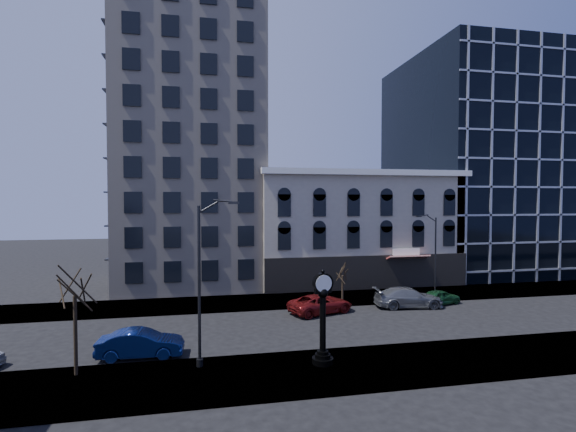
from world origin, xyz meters
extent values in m
plane|color=black|center=(0.00, 0.00, 0.00)|extent=(160.00, 160.00, 0.00)
cube|color=gray|center=(0.00, 8.00, 0.06)|extent=(160.00, 6.00, 0.12)
cube|color=gray|center=(0.00, -8.00, 0.06)|extent=(160.00, 6.00, 0.12)
cube|color=beige|center=(-6.00, 19.00, 19.00)|extent=(15.00, 15.00, 38.00)
cube|color=#B7AC97|center=(12.00, 16.00, 6.00)|extent=(22.00, 10.00, 12.00)
cube|color=white|center=(12.00, 10.80, 12.20)|extent=(22.60, 0.80, 0.60)
cube|color=black|center=(12.00, 10.95, 1.80)|extent=(22.00, 0.30, 3.60)
cube|color=maroon|center=(16.00, 10.40, 3.40)|extent=(4.50, 1.18, 0.55)
cube|color=black|center=(32.00, 21.00, 14.00)|extent=(20.00, 20.00, 28.00)
cylinder|color=black|center=(1.76, -7.24, 0.28)|extent=(1.20, 1.20, 0.33)
cylinder|color=black|center=(1.76, -7.24, 0.56)|extent=(0.87, 0.87, 0.22)
cylinder|color=black|center=(1.76, -7.24, 0.75)|extent=(0.66, 0.66, 0.17)
cylinder|color=black|center=(1.76, -7.24, 2.41)|extent=(0.35, 0.35, 3.17)
sphere|color=black|center=(1.76, -7.24, 4.11)|extent=(0.61, 0.61, 0.61)
cube|color=black|center=(1.76, -7.24, 4.22)|extent=(1.01, 0.38, 0.27)
cylinder|color=black|center=(1.76, -7.24, 4.65)|extent=(1.17, 0.51, 1.14)
cylinder|color=white|center=(1.76, -7.43, 4.65)|extent=(0.95, 0.16, 0.96)
cylinder|color=white|center=(1.76, -7.05, 4.65)|extent=(0.95, 0.16, 0.96)
sphere|color=black|center=(1.76, -7.24, 5.31)|extent=(0.22, 0.22, 0.22)
cylinder|color=black|center=(-4.99, -6.31, 4.54)|extent=(0.16, 0.16, 8.85)
cylinder|color=black|center=(-4.99, -6.31, 0.33)|extent=(0.37, 0.37, 0.41)
cube|color=black|center=(-3.06, -6.59, 9.12)|extent=(0.59, 0.30, 0.14)
cylinder|color=black|center=(16.70, 6.35, 3.90)|extent=(0.14, 0.14, 7.56)
cylinder|color=black|center=(16.70, 6.35, 0.30)|extent=(0.32, 0.32, 0.35)
cube|color=black|center=(15.05, 6.14, 7.81)|extent=(0.50, 0.25, 0.12)
cylinder|color=black|center=(-11.33, -6.20, 2.20)|extent=(0.19, 0.19, 4.17)
cylinder|color=black|center=(7.55, 6.50, 1.29)|extent=(0.20, 0.20, 2.34)
imported|color=#0C194C|center=(-8.43, -3.92, 0.81)|extent=(4.96, 1.89, 1.61)
imported|color=maroon|center=(4.62, 3.41, 0.76)|extent=(6.02, 4.21, 1.53)
imported|color=#595B60|center=(12.61, 3.74, 0.85)|extent=(6.12, 3.03, 1.71)
imported|color=#143F1E|center=(15.84, 4.06, 0.67)|extent=(4.24, 2.69, 1.34)
camera|label=1|loc=(-4.62, -29.44, 9.19)|focal=26.00mm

